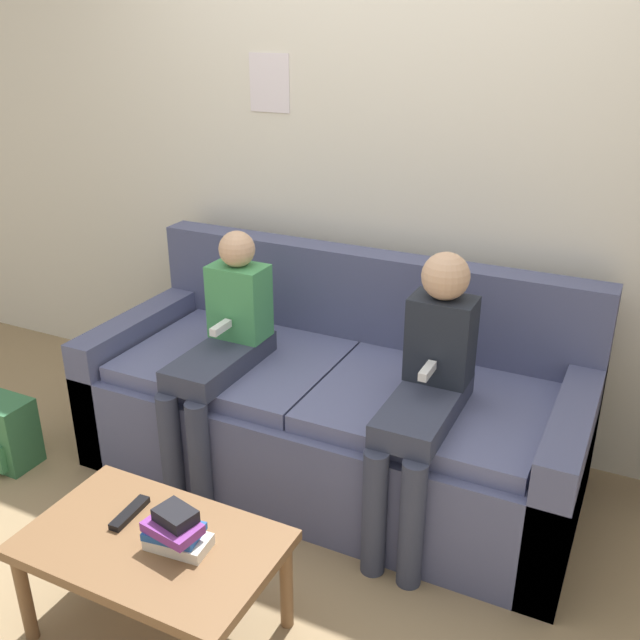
{
  "coord_description": "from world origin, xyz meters",
  "views": [
    {
      "loc": [
        1.13,
        -1.87,
        1.89
      ],
      "look_at": [
        0.0,
        0.43,
        0.78
      ],
      "focal_mm": 40.0,
      "sensor_mm": 36.0,
      "label": 1
    }
  ],
  "objects_px": {
    "couch": "(334,409)",
    "coffee_table": "(152,552)",
    "person_right": "(426,388)",
    "backpack": "(3,433)",
    "person_left": "(221,350)",
    "tv_remote": "(130,513)"
  },
  "relations": [
    {
      "from": "coffee_table",
      "to": "tv_remote",
      "type": "relative_size",
      "value": 4.69
    },
    {
      "from": "coffee_table",
      "to": "tv_remote",
      "type": "xyz_separation_m",
      "value": [
        -0.14,
        0.06,
        0.06
      ]
    },
    {
      "from": "tv_remote",
      "to": "backpack",
      "type": "relative_size",
      "value": 0.54
    },
    {
      "from": "couch",
      "to": "person_right",
      "type": "bearing_deg",
      "value": -24.92
    },
    {
      "from": "couch",
      "to": "tv_remote",
      "type": "height_order",
      "value": "couch"
    },
    {
      "from": "backpack",
      "to": "person_right",
      "type": "bearing_deg",
      "value": 12.31
    },
    {
      "from": "backpack",
      "to": "couch",
      "type": "bearing_deg",
      "value": 24.53
    },
    {
      "from": "couch",
      "to": "tv_remote",
      "type": "relative_size",
      "value": 12.19
    },
    {
      "from": "person_left",
      "to": "coffee_table",
      "type": "bearing_deg",
      "value": -71.09
    },
    {
      "from": "coffee_table",
      "to": "couch",
      "type": "bearing_deg",
      "value": 83.63
    },
    {
      "from": "coffee_table",
      "to": "person_left",
      "type": "height_order",
      "value": "person_left"
    },
    {
      "from": "person_right",
      "to": "backpack",
      "type": "height_order",
      "value": "person_right"
    },
    {
      "from": "couch",
      "to": "person_right",
      "type": "xyz_separation_m",
      "value": [
        0.47,
        -0.22,
        0.33
      ]
    },
    {
      "from": "person_left",
      "to": "tv_remote",
      "type": "relative_size",
      "value": 6.24
    },
    {
      "from": "couch",
      "to": "coffee_table",
      "type": "bearing_deg",
      "value": -96.37
    },
    {
      "from": "person_left",
      "to": "tv_remote",
      "type": "distance_m",
      "value": 0.84
    },
    {
      "from": "coffee_table",
      "to": "tv_remote",
      "type": "bearing_deg",
      "value": 155.07
    },
    {
      "from": "person_right",
      "to": "tv_remote",
      "type": "height_order",
      "value": "person_right"
    },
    {
      "from": "tv_remote",
      "to": "couch",
      "type": "bearing_deg",
      "value": 72.72
    },
    {
      "from": "person_left",
      "to": "couch",
      "type": "bearing_deg",
      "value": 28.81
    },
    {
      "from": "coffee_table",
      "to": "person_right",
      "type": "relative_size",
      "value": 0.73
    },
    {
      "from": "coffee_table",
      "to": "person_right",
      "type": "bearing_deg",
      "value": 55.77
    }
  ]
}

